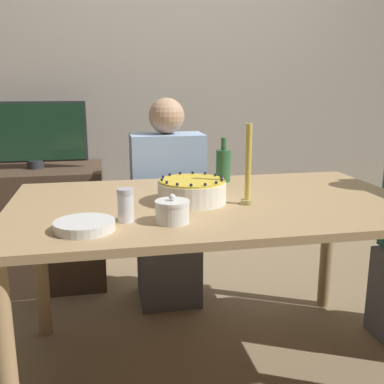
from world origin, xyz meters
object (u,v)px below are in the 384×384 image
object	(u,v)px
sugar_bowl	(172,211)
tv_monitor	(33,134)
person_man_blue_shirt	(168,216)
sugar_shaker	(126,205)
bottle	(223,165)
cake	(192,191)
candle	(248,171)

from	to	relation	value
sugar_bowl	tv_monitor	world-z (taller)	tv_monitor
sugar_bowl	person_man_blue_shirt	xyz separation A→B (m)	(0.12, 0.96, -0.30)
sugar_shaker	tv_monitor	bearing A→B (deg)	109.87
sugar_shaker	bottle	distance (m)	0.77
tv_monitor	sugar_bowl	bearing A→B (deg)	-65.08
cake	sugar_shaker	xyz separation A→B (m)	(-0.28, -0.21, 0.01)
cake	candle	distance (m)	0.24
tv_monitor	bottle	bearing A→B (deg)	-36.73
cake	person_man_blue_shirt	size ratio (longest dim) A/B	0.24
tv_monitor	candle	bearing A→B (deg)	-50.61
candle	person_man_blue_shirt	bearing A→B (deg)	105.34
candle	bottle	world-z (taller)	candle
candle	tv_monitor	distance (m)	1.52
sugar_bowl	tv_monitor	bearing A→B (deg)	114.92
sugar_bowl	person_man_blue_shirt	distance (m)	1.01
sugar_bowl	sugar_shaker	world-z (taller)	sugar_shaker
sugar_bowl	sugar_shaker	bearing A→B (deg)	163.85
person_man_blue_shirt	sugar_bowl	bearing A→B (deg)	82.76
cake	person_man_blue_shirt	bearing A→B (deg)	89.99
cake	tv_monitor	bearing A→B (deg)	124.33
sugar_shaker	candle	distance (m)	0.51
bottle	candle	bearing A→B (deg)	-92.59
cake	candle	world-z (taller)	candle
cake	sugar_shaker	bearing A→B (deg)	-142.64
candle	bottle	bearing A→B (deg)	87.41
sugar_shaker	tv_monitor	xyz separation A→B (m)	(-0.48, 1.32, 0.12)
cake	sugar_bowl	bearing A→B (deg)	-115.20
sugar_shaker	person_man_blue_shirt	world-z (taller)	person_man_blue_shirt
sugar_shaker	candle	world-z (taller)	candle
bottle	person_man_blue_shirt	distance (m)	0.53
person_man_blue_shirt	bottle	bearing A→B (deg)	125.04
bottle	sugar_bowl	bearing A→B (deg)	-119.37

